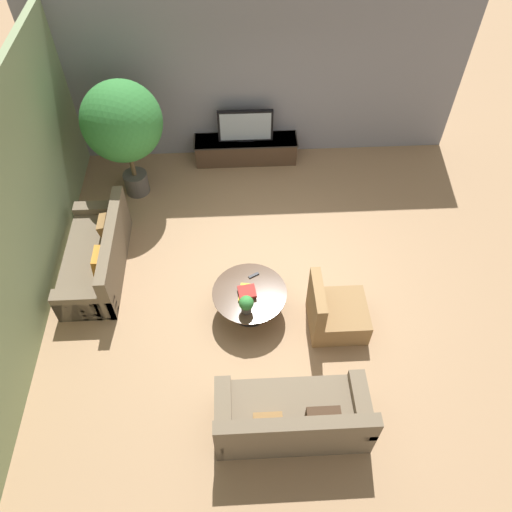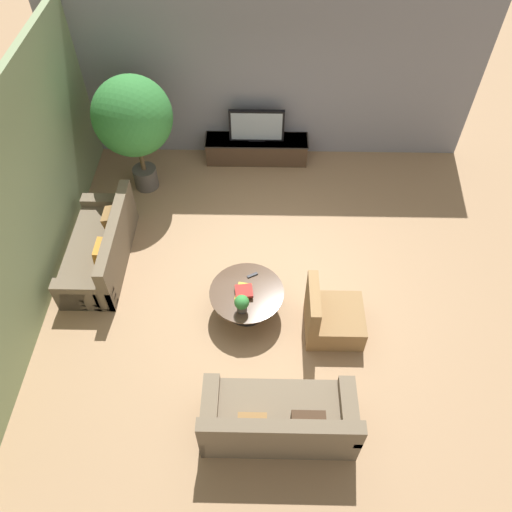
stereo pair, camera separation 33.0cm
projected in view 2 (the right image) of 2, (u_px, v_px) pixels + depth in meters
name	position (u px, v px, depth m)	size (l,w,h in m)	color
ground_plane	(264.00, 280.00, 7.75)	(24.00, 24.00, 0.00)	#9E7A56
back_wall_stone	(266.00, 79.00, 8.70)	(7.40, 0.12, 3.00)	gray
side_wall_left	(25.00, 197.00, 6.77)	(0.12, 7.40, 3.00)	gray
media_console	(257.00, 149.00, 9.46)	(1.93, 0.50, 0.46)	#473323
television	(257.00, 126.00, 9.06)	(1.01, 0.13, 0.62)	black
coffee_table	(247.00, 297.00, 7.14)	(1.06, 1.06, 0.45)	black
couch_by_wall	(101.00, 248.00, 7.79)	(0.84, 1.97, 0.84)	brown
couch_near_entry	(279.00, 420.00, 6.01)	(1.86, 0.84, 0.84)	brown
armchair_wicker	(331.00, 318.00, 6.97)	(0.80, 0.76, 0.86)	olive
potted_palm_tall	(133.00, 118.00, 8.05)	(1.30, 1.30, 2.13)	#514C47
potted_plant_tabletop	(242.00, 303.00, 6.72)	(0.20, 0.20, 0.28)	#514C47
book_stack	(244.00, 292.00, 6.99)	(0.27, 0.33, 0.08)	gold
remote_black	(252.00, 275.00, 7.22)	(0.04, 0.16, 0.02)	black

